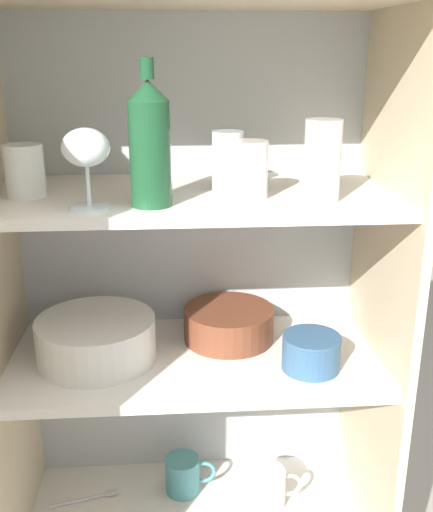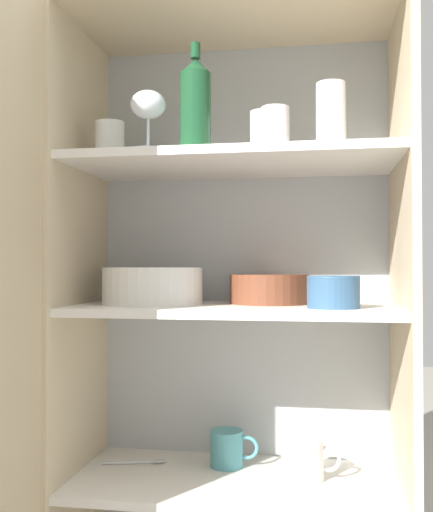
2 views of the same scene
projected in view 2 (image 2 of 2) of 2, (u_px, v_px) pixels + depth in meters
The scene contains 19 objects.
cupboard_back_panel at pixel (243, 311), 1.61m from camera, with size 0.80×0.02×1.42m, color #B2B7BC.
cupboard_side_left at pixel (79, 315), 1.49m from camera, with size 0.02×0.40×1.42m, color #CCB793.
cupboard_side_right at pixel (403, 319), 1.36m from camera, with size 0.02×0.40×1.42m, color #CCB793.
cupboard_top_panel at pixel (234, 18), 1.44m from camera, with size 0.80×0.40×0.02m, color #CCB793.
shelf_board_lower at pixel (234, 482), 1.42m from camera, with size 0.76×0.37×0.02m, color silver.
shelf_board_middle at pixel (234, 309), 1.43m from camera, with size 0.76×0.37×0.02m, color silver.
shelf_board_upper at pixel (234, 163), 1.43m from camera, with size 0.76×0.37×0.02m, color silver.
tumbler_glass_0 at pixel (275, 130), 1.36m from camera, with size 0.07×0.07×0.10m.
tumbler_glass_1 at pixel (263, 135), 1.43m from camera, with size 0.06×0.06×0.11m.
tumbler_glass_2 at pixel (110, 142), 1.46m from camera, with size 0.07×0.07×0.10m.
tumbler_glass_3 at pixel (331, 116), 1.31m from camera, with size 0.06×0.06×0.14m.
wine_glass_0 at pixel (148, 108), 1.34m from camera, with size 0.08×0.08×0.14m.
wine_bottle at pixel (195, 104), 1.34m from camera, with size 0.07×0.07×0.25m.
plate_stack_white at pixel (153, 286), 1.46m from camera, with size 0.24×0.24×0.09m.
mixing_bowl_large at pixel (269, 288), 1.48m from camera, with size 0.20×0.20×0.07m.
serving_bowl_small at pixel (333, 291), 1.32m from camera, with size 0.12×0.12×0.07m.
coffee_mug_primary at pixel (305, 460), 1.41m from camera, with size 0.13×0.09×0.09m.
coffee_mug_extra_1 at pixel (227, 448), 1.50m from camera, with size 0.12×0.08×0.09m.
serving_spoon at pixel (140, 462), 1.52m from camera, with size 0.16×0.05×0.01m.
Camera 2 is at (0.19, -1.23, 0.83)m, focal length 42.00 mm.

